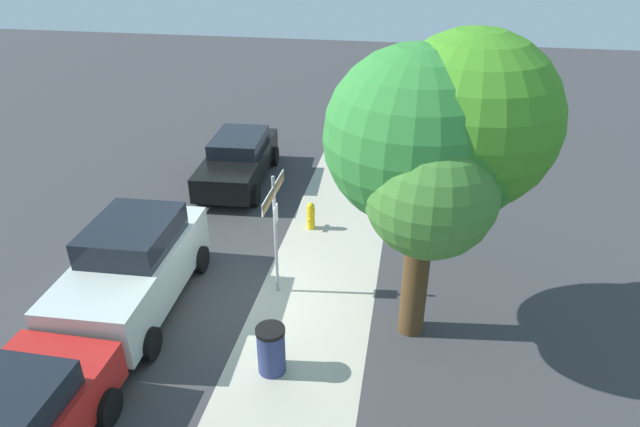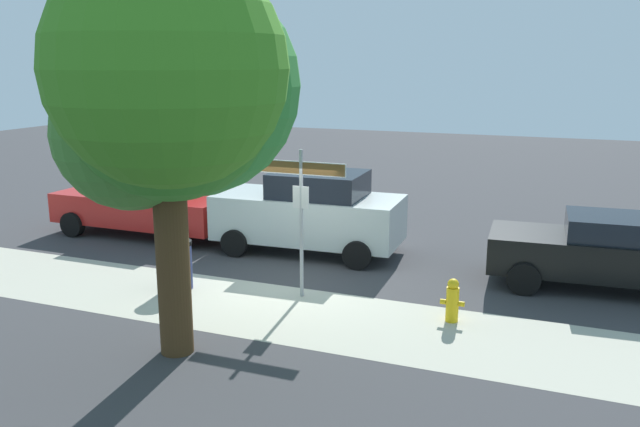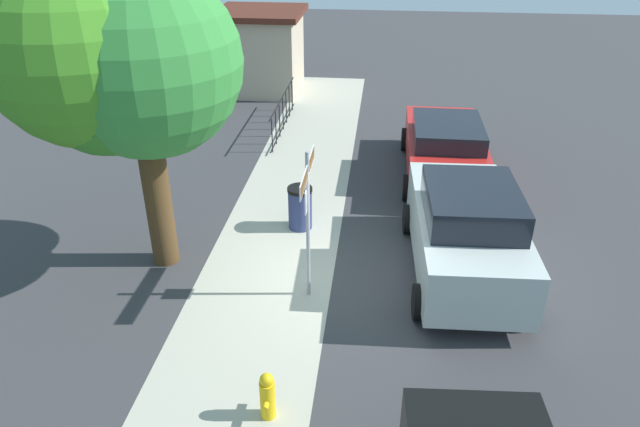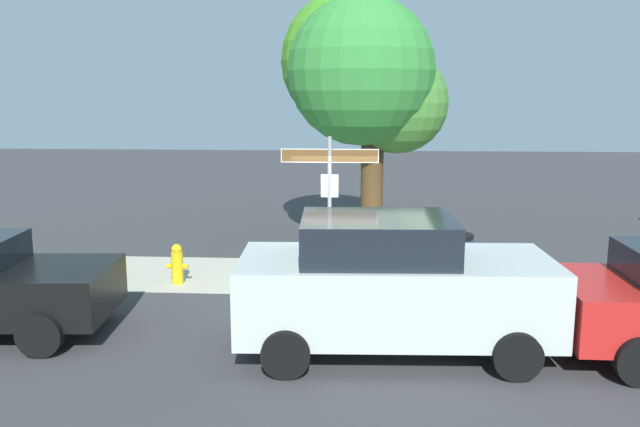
# 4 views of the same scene
# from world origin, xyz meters

# --- Properties ---
(ground_plane) EXTENTS (60.00, 60.00, 0.00)m
(ground_plane) POSITION_xyz_m (0.00, 0.00, 0.00)
(ground_plane) COLOR #38383A
(sidewalk_strip) EXTENTS (24.00, 2.60, 0.00)m
(sidewalk_strip) POSITION_xyz_m (2.00, 1.30, 0.00)
(sidewalk_strip) COLOR #AEAC99
(sidewalk_strip) RESTS_ON ground_plane
(street_sign) EXTENTS (1.77, 0.07, 2.85)m
(street_sign) POSITION_xyz_m (-0.54, 0.40, 2.03)
(street_sign) COLOR #9EA0A5
(street_sign) RESTS_ON ground_plane
(shade_tree) EXTENTS (3.82, 4.15, 5.94)m
(shade_tree) POSITION_xyz_m (-0.00, 3.64, 4.05)
(shade_tree) COLOR #48321B
(shade_tree) RESTS_ON ground_plane
(car_black) EXTENTS (4.63, 2.16, 1.50)m
(car_black) POSITION_xyz_m (-6.05, -2.24, 0.78)
(car_black) COLOR black
(car_black) RESTS_ON ground_plane
(car_silver) EXTENTS (4.42, 2.23, 1.94)m
(car_silver) POSITION_xyz_m (0.47, -2.47, 0.97)
(car_silver) COLOR #BAC4BF
(car_silver) RESTS_ON ground_plane
(fire_hydrant) EXTENTS (0.42, 0.22, 0.78)m
(fire_hydrant) POSITION_xyz_m (-3.48, 0.60, 0.38)
(fire_hydrant) COLOR yellow
(fire_hydrant) RESTS_ON ground_plane
(trash_bin) EXTENTS (0.55, 0.55, 0.98)m
(trash_bin) POSITION_xyz_m (1.90, 0.90, 0.49)
(trash_bin) COLOR navy
(trash_bin) RESTS_ON ground_plane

